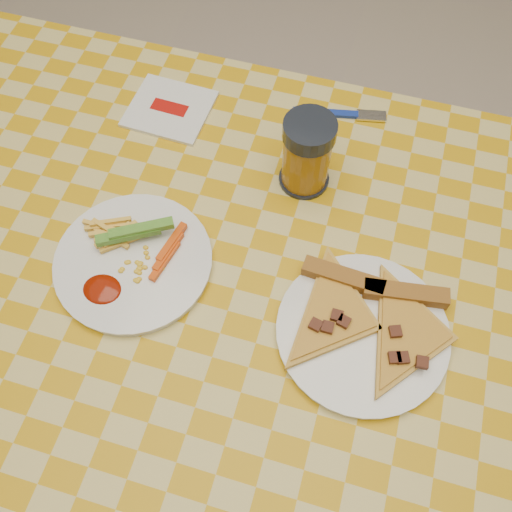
# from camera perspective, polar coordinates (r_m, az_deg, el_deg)

# --- Properties ---
(ground) EXTENTS (8.00, 8.00, 0.00)m
(ground) POSITION_cam_1_polar(r_m,az_deg,el_deg) (1.54, -1.16, -15.45)
(ground) COLOR beige
(ground) RESTS_ON ground
(table) EXTENTS (1.28, 0.88, 0.76)m
(table) POSITION_cam_1_polar(r_m,az_deg,el_deg) (0.89, -1.95, -5.35)
(table) COLOR silver
(table) RESTS_ON ground
(plate_left) EXTENTS (0.29, 0.29, 0.01)m
(plate_left) POSITION_cam_1_polar(r_m,az_deg,el_deg) (0.85, -12.13, -0.64)
(plate_left) COLOR white
(plate_left) RESTS_ON table
(plate_right) EXTENTS (0.24, 0.24, 0.01)m
(plate_right) POSITION_cam_1_polar(r_m,az_deg,el_deg) (0.80, 10.56, -7.57)
(plate_right) COLOR white
(plate_right) RESTS_ON table
(fries_veggies) EXTENTS (0.17, 0.16, 0.04)m
(fries_veggies) POSITION_cam_1_polar(r_m,az_deg,el_deg) (0.84, -12.50, 0.87)
(fries_veggies) COLOR #F2CE4D
(fries_veggies) RESTS_ON plate_left
(pizza_slices) EXTENTS (0.26, 0.24, 0.02)m
(pizza_slices) POSITION_cam_1_polar(r_m,az_deg,el_deg) (0.79, 11.19, -6.12)
(pizza_slices) COLOR gold
(pizza_slices) RESTS_ON plate_right
(drink_glass) EXTENTS (0.08, 0.08, 0.13)m
(drink_glass) POSITION_cam_1_polar(r_m,az_deg,el_deg) (0.87, 5.10, 10.09)
(drink_glass) COLOR black
(drink_glass) RESTS_ON table
(napkin) EXTENTS (0.14, 0.13, 0.01)m
(napkin) POSITION_cam_1_polar(r_m,az_deg,el_deg) (1.02, -8.63, 14.35)
(napkin) COLOR silver
(napkin) RESTS_ON table
(fork) EXTENTS (0.16, 0.05, 0.01)m
(fork) POSITION_cam_1_polar(r_m,az_deg,el_deg) (1.01, 8.47, 13.89)
(fork) COLOR navy
(fork) RESTS_ON table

